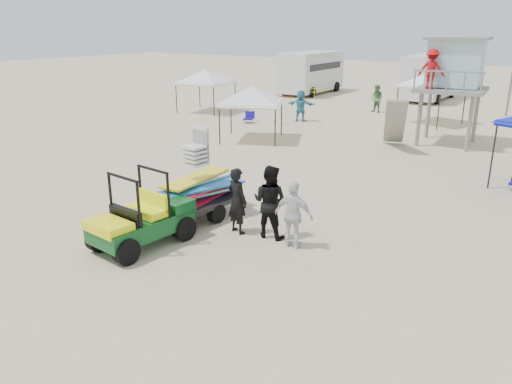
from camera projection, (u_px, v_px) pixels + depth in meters
The scene contains 18 objects.
ground at pixel (160, 281), 10.79m from camera, with size 140.00×140.00×0.00m, color beige.
utility_cart at pixel (139, 213), 12.28m from camera, with size 1.49×2.60×1.89m.
surf_trailer at pixel (200, 186), 14.10m from camera, with size 1.65×2.72×2.34m.
man_left at pixel (237, 201), 13.09m from camera, with size 0.65×0.43×1.79m, color black.
man_mid at pixel (270, 202), 12.82m from camera, with size 0.94×0.73×1.93m, color black.
man_right at pixel (294, 215), 12.21m from camera, with size 1.00×0.42×1.70m, color silver.
lifeguard_tower at pixel (453, 67), 22.39m from camera, with size 3.14×3.14×4.68m.
canopy_white_a at pixel (252, 89), 23.48m from camera, with size 3.63×3.63×2.97m.
canopy_white_b at pixel (206, 72), 31.31m from camera, with size 3.23×3.23×3.03m.
canopy_white_c at pixel (434, 74), 27.43m from camera, with size 3.45×3.45×3.28m.
umbrella_a at pixel (274, 109), 27.50m from camera, with size 1.92×1.96×1.76m, color red.
umbrella_b at pixel (314, 100), 31.06m from camera, with size 1.82×1.86×1.67m, color #F4FA16.
cone_near at pixel (206, 174), 17.77m from camera, with size 0.34×0.34×0.50m, color #DB5F06.
cone_far at pixel (192, 154), 20.50m from camera, with size 0.34×0.34×0.50m, color #FF4E08.
beach_chair_a at pixel (249, 117), 28.36m from camera, with size 0.72×0.82×0.64m.
rv_far_left at pixel (311, 71), 40.22m from camera, with size 2.64×6.80×3.25m.
rv_mid_left at pixel (430, 75), 36.70m from camera, with size 2.65×6.50×3.25m.
distant_beachgoers at pixel (415, 113), 26.24m from camera, with size 18.45×17.98×1.85m.
Camera 1 is at (7.04, -6.88, 5.26)m, focal length 35.00 mm.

